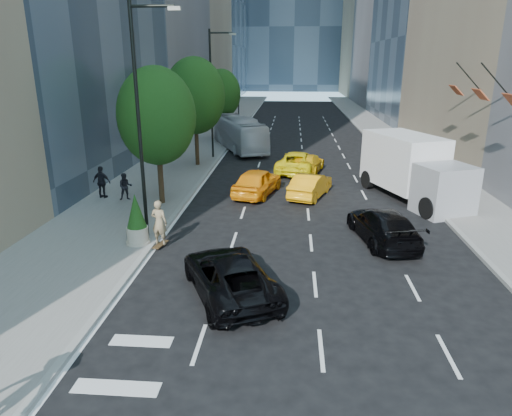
# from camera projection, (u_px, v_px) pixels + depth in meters

# --- Properties ---
(ground) EXTENTS (160.00, 160.00, 0.00)m
(ground) POSITION_uv_depth(u_px,v_px,m) (288.00, 283.00, 16.77)
(ground) COLOR black
(ground) RESTS_ON ground
(sidewalk_left) EXTENTS (6.00, 120.00, 0.15)m
(sidewalk_left) POSITION_uv_depth(u_px,v_px,m) (202.00, 141.00, 45.88)
(sidewalk_left) COLOR slate
(sidewalk_left) RESTS_ON ground
(sidewalk_right) EXTENTS (4.00, 120.00, 0.15)m
(sidewalk_right) POSITION_uv_depth(u_px,v_px,m) (394.00, 144.00, 44.46)
(sidewalk_right) COLOR slate
(sidewalk_right) RESTS_ON ground
(lamp_near) EXTENTS (2.13, 0.22, 10.00)m
(lamp_near) POSITION_uv_depth(u_px,v_px,m) (142.00, 110.00, 19.25)
(lamp_near) COLOR black
(lamp_near) RESTS_ON sidewalk_left
(lamp_far) EXTENTS (2.13, 0.22, 10.00)m
(lamp_far) POSITION_uv_depth(u_px,v_px,m) (213.00, 87.00, 36.32)
(lamp_far) COLOR black
(lamp_far) RESTS_ON sidewalk_left
(tree_near) EXTENTS (4.20, 4.20, 7.46)m
(tree_near) POSITION_uv_depth(u_px,v_px,m) (157.00, 116.00, 24.32)
(tree_near) COLOR black
(tree_near) RESTS_ON sidewalk_left
(tree_mid) EXTENTS (4.50, 4.50, 7.99)m
(tree_mid) POSITION_uv_depth(u_px,v_px,m) (195.00, 96.00, 33.70)
(tree_mid) COLOR black
(tree_mid) RESTS_ON sidewalk_left
(tree_far) EXTENTS (3.90, 3.90, 6.92)m
(tree_far) POSITION_uv_depth(u_px,v_px,m) (222.00, 94.00, 46.24)
(tree_far) COLOR black
(tree_far) RESTS_ON sidewalk_left
(traffic_signal) EXTENTS (2.48, 0.53, 5.20)m
(traffic_signal) POSITION_uv_depth(u_px,v_px,m) (238.00, 92.00, 53.89)
(traffic_signal) COLOR black
(traffic_signal) RESTS_ON sidewalk_left
(facade_flags) EXTENTS (1.85, 13.30, 2.05)m
(facade_flags) POSITION_uv_depth(u_px,v_px,m) (499.00, 93.00, 23.56)
(facade_flags) COLOR black
(facade_flags) RESTS_ON ground
(skateboarder) EXTENTS (0.81, 0.62, 2.00)m
(skateboarder) POSITION_uv_depth(u_px,v_px,m) (159.00, 225.00, 19.73)
(skateboarder) COLOR #7F6E4F
(skateboarder) RESTS_ON ground
(black_sedan_lincoln) EXTENTS (4.40, 5.85, 1.48)m
(black_sedan_lincoln) POSITION_uv_depth(u_px,v_px,m) (230.00, 275.00, 15.74)
(black_sedan_lincoln) COLOR black
(black_sedan_lincoln) RESTS_ON ground
(black_sedan_mercedes) EXTENTS (3.00, 5.47, 1.50)m
(black_sedan_mercedes) POSITION_uv_depth(u_px,v_px,m) (383.00, 226.00, 20.43)
(black_sedan_mercedes) COLOR black
(black_sedan_mercedes) RESTS_ON ground
(taxi_a) EXTENTS (3.10, 5.16, 1.64)m
(taxi_a) POSITION_uv_depth(u_px,v_px,m) (257.00, 182.00, 27.57)
(taxi_a) COLOR orange
(taxi_a) RESTS_ON ground
(taxi_b) EXTENTS (2.86, 4.61, 1.44)m
(taxi_b) POSITION_uv_depth(u_px,v_px,m) (310.00, 185.00, 27.20)
(taxi_b) COLOR #F99F0D
(taxi_b) RESTS_ON ground
(taxi_c) EXTENTS (3.50, 5.91, 1.54)m
(taxi_c) POSITION_uv_depth(u_px,v_px,m) (298.00, 162.00, 33.15)
(taxi_c) COLOR yellow
(taxi_c) RESTS_ON ground
(taxi_d) EXTENTS (2.89, 4.98, 1.36)m
(taxi_d) POSITION_uv_depth(u_px,v_px,m) (307.00, 163.00, 33.20)
(taxi_d) COLOR yellow
(taxi_d) RESTS_ON ground
(city_bus) EXTENTS (6.18, 10.69, 2.93)m
(city_bus) POSITION_uv_depth(u_px,v_px,m) (239.00, 133.00, 41.79)
(city_bus) COLOR silver
(city_bus) RESTS_ON ground
(box_truck) EXTENTS (5.26, 8.12, 3.66)m
(box_truck) POSITION_uv_depth(u_px,v_px,m) (413.00, 168.00, 26.41)
(box_truck) COLOR silver
(box_truck) RESTS_ON ground
(pedestrian_a) EXTENTS (0.92, 0.82, 1.57)m
(pedestrian_a) POSITION_uv_depth(u_px,v_px,m) (125.00, 187.00, 26.09)
(pedestrian_a) COLOR black
(pedestrian_a) RESTS_ON sidewalk_left
(pedestrian_b) EXTENTS (1.15, 0.62, 1.87)m
(pedestrian_b) POSITION_uv_depth(u_px,v_px,m) (102.00, 182.00, 26.42)
(pedestrian_b) COLOR black
(pedestrian_b) RESTS_ON sidewalk_left
(planter_shrub) EXTENTS (0.94, 0.94, 2.25)m
(planter_shrub) POSITION_uv_depth(u_px,v_px,m) (137.00, 220.00, 19.73)
(planter_shrub) COLOR #BEB29E
(planter_shrub) RESTS_ON sidewalk_left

